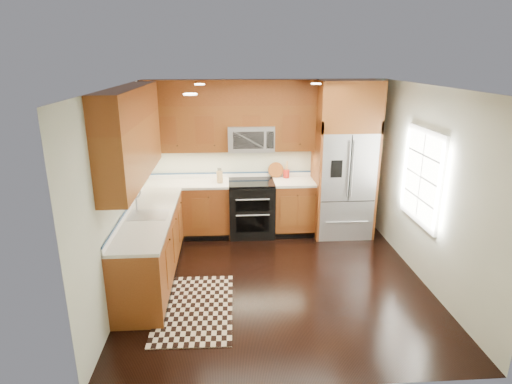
{
  "coord_description": "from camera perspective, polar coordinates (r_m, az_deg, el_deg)",
  "views": [
    {
      "loc": [
        -0.64,
        -5.2,
        2.95
      ],
      "look_at": [
        -0.25,
        0.6,
        1.1
      ],
      "focal_mm": 30.0,
      "sensor_mm": 36.0,
      "label": 1
    }
  ],
  "objects": [
    {
      "name": "rug",
      "position": [
        5.49,
        -8.15,
        -15.02
      ],
      "size": [
        0.95,
        1.55,
        0.01
      ],
      "primitive_type": "cube",
      "rotation": [
        0.0,
        0.0,
        -0.02
      ],
      "color": "black",
      "rests_on": "ground"
    },
    {
      "name": "wall_right",
      "position": [
        6.06,
        22.1,
        0.5
      ],
      "size": [
        0.02,
        4.0,
        2.6
      ],
      "primitive_type": "cube",
      "color": "beige",
      "rests_on": "ground"
    },
    {
      "name": "ground",
      "position": [
        6.02,
        2.78,
        -11.77
      ],
      "size": [
        4.0,
        4.0,
        0.0
      ],
      "primitive_type": "plane",
      "color": "black",
      "rests_on": "ground"
    },
    {
      "name": "window",
      "position": [
        6.2,
        21.24,
        1.92
      ],
      "size": [
        0.04,
        1.1,
        1.3
      ],
      "color": "white",
      "rests_on": "ground"
    },
    {
      "name": "wall_left",
      "position": [
        5.63,
        -17.69,
        -0.3
      ],
      "size": [
        0.02,
        4.0,
        2.6
      ],
      "primitive_type": "cube",
      "color": "beige",
      "rests_on": "ground"
    },
    {
      "name": "utensil_crock",
      "position": [
        7.42,
        4.08,
        2.67
      ],
      "size": [
        0.13,
        0.13,
        0.29
      ],
      "color": "#A71D14",
      "rests_on": "countertop"
    },
    {
      "name": "refrigerator",
      "position": [
        7.29,
        11.69,
        4.21
      ],
      "size": [
        0.98,
        0.75,
        2.6
      ],
      "color": "#B2B2B7",
      "rests_on": "ground"
    },
    {
      "name": "knife_block",
      "position": [
        7.15,
        -4.88,
        2.07
      ],
      "size": [
        0.1,
        0.13,
        0.25
      ],
      "color": "tan",
      "rests_on": "countertop"
    },
    {
      "name": "range",
      "position": [
        7.32,
        -0.6,
        -2.19
      ],
      "size": [
        0.76,
        0.67,
        0.95
      ],
      "color": "black",
      "rests_on": "ground"
    },
    {
      "name": "upper_cabinets",
      "position": [
        6.38,
        -8.55,
        9.09
      ],
      "size": [
        2.85,
        3.0,
        1.15
      ],
      "color": "brown",
      "rests_on": "ground"
    },
    {
      "name": "microwave",
      "position": [
        7.13,
        -0.69,
        7.2
      ],
      "size": [
        0.76,
        0.4,
        0.42
      ],
      "color": "#B2B2B7",
      "rests_on": "ground"
    },
    {
      "name": "countertop",
      "position": [
        6.56,
        -7.62,
        -0.57
      ],
      "size": [
        2.86,
        3.01,
        0.04
      ],
      "color": "silver",
      "rests_on": "base_cabinets"
    },
    {
      "name": "wall_back",
      "position": [
        7.42,
        1.17,
        4.77
      ],
      "size": [
        4.0,
        0.02,
        2.6
      ],
      "primitive_type": "cube",
      "color": "beige",
      "rests_on": "ground"
    },
    {
      "name": "sink_faucet",
      "position": [
        5.88,
        -14.41,
        -2.42
      ],
      "size": [
        0.54,
        0.44,
        0.37
      ],
      "color": "#B2B2B7",
      "rests_on": "countertop"
    },
    {
      "name": "base_cabinets",
      "position": [
        6.62,
        -8.75,
        -4.78
      ],
      "size": [
        2.85,
        3.0,
        0.9
      ],
      "color": "brown",
      "rests_on": "ground"
    },
    {
      "name": "cutting_board",
      "position": [
        7.46,
        2.65,
        2.06
      ],
      "size": [
        0.27,
        0.27,
        0.02
      ],
      "primitive_type": "cylinder",
      "rotation": [
        0.0,
        0.0,
        0.03
      ],
      "color": "brown",
      "rests_on": "countertop"
    }
  ]
}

